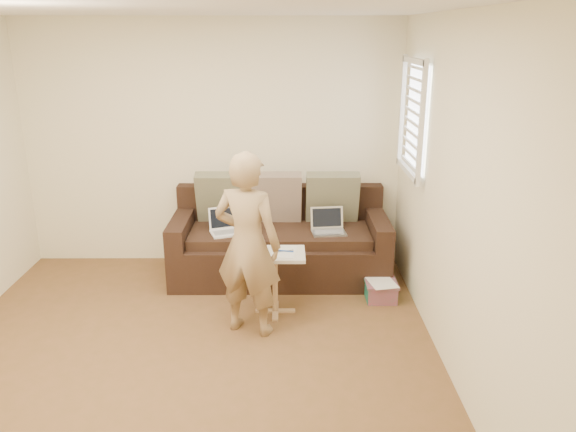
% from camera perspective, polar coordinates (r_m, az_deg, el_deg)
% --- Properties ---
extents(floor, '(4.50, 4.50, 0.00)m').
position_cam_1_polar(floor, '(4.51, -10.50, -15.15)').
color(floor, brown).
rests_on(floor, ground).
extents(ceiling, '(4.50, 4.50, 0.00)m').
position_cam_1_polar(ceiling, '(3.79, -12.87, 19.95)').
color(ceiling, white).
rests_on(ceiling, wall_back).
extents(wall_back, '(4.00, 0.00, 4.00)m').
position_cam_1_polar(wall_back, '(6.11, -7.62, 7.12)').
color(wall_back, beige).
rests_on(wall_back, ground).
extents(wall_front, '(4.00, 0.00, 4.00)m').
position_cam_1_polar(wall_front, '(2.01, -24.24, -18.70)').
color(wall_front, beige).
rests_on(wall_front, ground).
extents(wall_right, '(0.00, 4.50, 4.50)m').
position_cam_1_polar(wall_right, '(4.07, 17.26, 0.84)').
color(wall_right, beige).
rests_on(wall_right, ground).
extents(window_blinds, '(0.12, 0.88, 1.08)m').
position_cam_1_polar(window_blinds, '(5.39, 12.50, 9.69)').
color(window_blinds, white).
rests_on(window_blinds, wall_right).
extents(sofa, '(2.20, 0.95, 0.85)m').
position_cam_1_polar(sofa, '(5.84, -0.82, -2.16)').
color(sofa, black).
rests_on(sofa, ground).
extents(pillow_left, '(0.55, 0.29, 0.57)m').
position_cam_1_polar(pillow_left, '(5.98, -6.58, 1.88)').
color(pillow_left, '#5C5E45').
rests_on(pillow_left, sofa).
extents(pillow_mid, '(0.55, 0.27, 0.57)m').
position_cam_1_polar(pillow_mid, '(5.93, -1.30, 1.85)').
color(pillow_mid, '#786156').
rests_on(pillow_mid, sofa).
extents(pillow_right, '(0.55, 0.28, 0.57)m').
position_cam_1_polar(pillow_right, '(5.95, 4.49, 1.86)').
color(pillow_right, '#5C5E45').
rests_on(pillow_right, sofa).
extents(laptop_silver, '(0.36, 0.27, 0.22)m').
position_cam_1_polar(laptop_silver, '(5.69, 4.13, -1.75)').
color(laptop_silver, '#B7BABC').
rests_on(laptop_silver, sofa).
extents(laptop_white, '(0.40, 0.35, 0.25)m').
position_cam_1_polar(laptop_white, '(5.70, -6.03, -1.76)').
color(laptop_white, white).
rests_on(laptop_white, sofa).
extents(person, '(0.67, 0.56, 1.57)m').
position_cam_1_polar(person, '(4.65, -4.10, -2.88)').
color(person, '#978252').
rests_on(person, ground).
extents(side_table, '(0.53, 0.37, 0.59)m').
position_cam_1_polar(side_table, '(5.13, -1.30, -6.74)').
color(side_table, silver).
rests_on(side_table, ground).
extents(drinking_glass, '(0.07, 0.07, 0.12)m').
position_cam_1_polar(drinking_glass, '(5.07, -3.07, -2.75)').
color(drinking_glass, silver).
rests_on(drinking_glass, side_table).
extents(scissors, '(0.19, 0.11, 0.02)m').
position_cam_1_polar(scissors, '(5.03, -0.44, -3.55)').
color(scissors, silver).
rests_on(scissors, side_table).
extents(paper_on_table, '(0.25, 0.33, 0.00)m').
position_cam_1_polar(paper_on_table, '(5.03, -0.44, -3.61)').
color(paper_on_table, white).
rests_on(paper_on_table, side_table).
extents(striped_box, '(0.30, 0.30, 0.19)m').
position_cam_1_polar(striped_box, '(5.52, 9.33, -7.41)').
color(striped_box, '#D82056').
rests_on(striped_box, ground).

